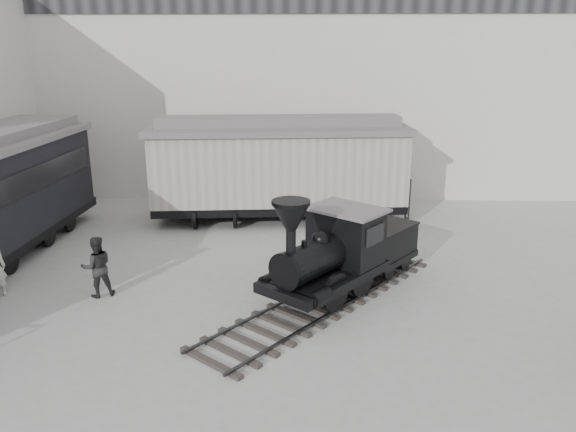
{
  "coord_description": "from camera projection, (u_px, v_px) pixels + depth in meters",
  "views": [
    {
      "loc": [
        0.77,
        -10.98,
        6.69
      ],
      "look_at": [
        0.35,
        4.49,
        2.0
      ],
      "focal_mm": 35.0,
      "sensor_mm": 36.0,
      "label": 1
    }
  ],
  "objects": [
    {
      "name": "ground",
      "position": [
        267.0,
        360.0,
        12.47
      ],
      "size": [
        90.0,
        90.0,
        0.0
      ],
      "primitive_type": "plane",
      "color": "#9E9E9B"
    },
    {
      "name": "north_wall",
      "position": [
        287.0,
        73.0,
        25.19
      ],
      "size": [
        34.0,
        2.51,
        11.0
      ],
      "color": "silver",
      "rests_on": "ground"
    },
    {
      "name": "locomotive",
      "position": [
        339.0,
        256.0,
        15.48
      ],
      "size": [
        6.93,
        7.97,
        3.08
      ],
      "rotation": [
        0.0,
        0.0,
        -0.68
      ],
      "color": "#36302B",
      "rests_on": "ground"
    },
    {
      "name": "boxcar",
      "position": [
        279.0,
        166.0,
        22.08
      ],
      "size": [
        10.32,
        3.99,
        4.13
      ],
      "rotation": [
        0.0,
        0.0,
        0.09
      ],
      "color": "black",
      "rests_on": "ground"
    },
    {
      "name": "visitor_b",
      "position": [
        97.0,
        267.0,
        15.46
      ],
      "size": [
        1.05,
        0.97,
        1.74
      ],
      "primitive_type": "imported",
      "rotation": [
        0.0,
        0.0,
        3.62
      ],
      "color": "#272727",
      "rests_on": "ground"
    }
  ]
}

